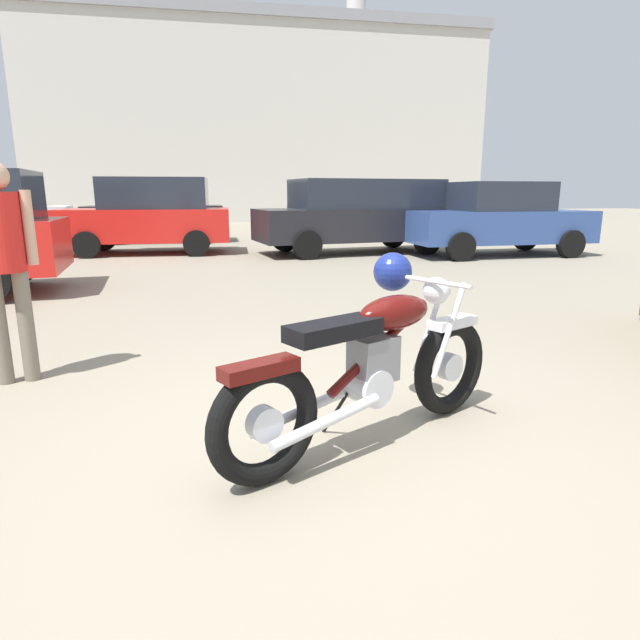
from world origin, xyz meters
TOP-DOWN VIEW (x-y plane):
  - ground_plane at (0.00, 0.00)m, footprint 80.00×80.00m
  - vintage_motorcycle at (0.29, 0.05)m, footprint 1.95×1.06m
  - bystander at (-2.02, 1.70)m, footprint 0.45×0.30m
  - silver_sedan_mid at (-1.38, 10.91)m, footprint 4.04×2.12m
  - pale_sedan_back at (6.44, 8.45)m, footprint 4.24×2.00m
  - blue_hatchback_right at (-1.27, 14.11)m, footprint 3.99×2.00m
  - white_estate_far at (3.49, 9.76)m, footprint 4.84×2.29m
  - industrial_building at (4.07, 29.43)m, footprint 23.62×11.73m

SIDE VIEW (x-z plane):
  - ground_plane at x=0.00m, z-range 0.00..0.00m
  - vintage_motorcycle at x=0.29m, z-range -0.04..1.03m
  - pale_sedan_back at x=6.44m, z-range 0.00..1.67m
  - silver_sedan_mid at x=-1.38m, z-range 0.03..1.81m
  - blue_hatchback_right at x=-1.27m, z-range 0.03..1.81m
  - white_estate_far at x=3.49m, z-range 0.07..1.81m
  - bystander at x=-2.02m, z-range 0.19..1.85m
  - industrial_building at x=4.07m, z-range -4.02..14.03m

